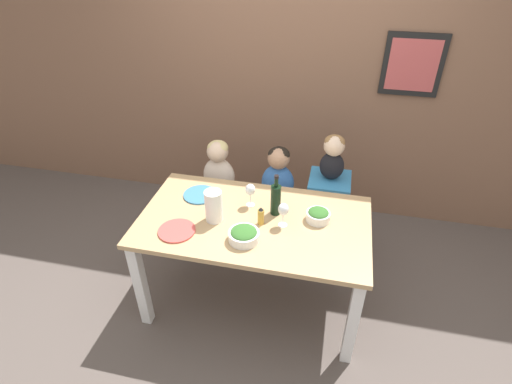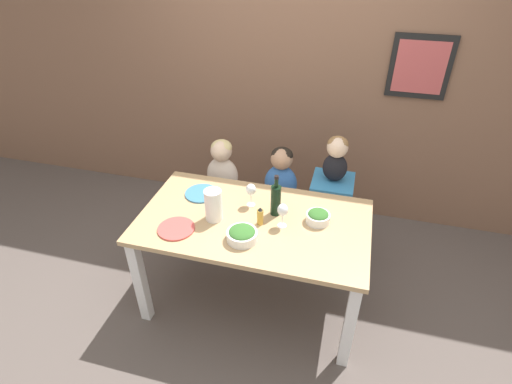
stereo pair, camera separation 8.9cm
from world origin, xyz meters
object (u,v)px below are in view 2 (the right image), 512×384
wine_glass_near (283,211)px  salad_bowl_large (242,234)px  paper_towel_roll (213,205)px  dinner_plate_front_left (176,229)px  dinner_plate_back_left (202,193)px  person_child_left (222,166)px  salad_bowl_small (318,217)px  chair_far_left (224,198)px  person_baby_right (336,156)px  person_child_center (281,174)px  chair_right_highchair (331,198)px  chair_far_center (280,207)px  wine_bottle (276,199)px  wine_glass_far (251,190)px

wine_glass_near → salad_bowl_large: 0.30m
paper_towel_roll → dinner_plate_front_left: (-0.20, -0.17, -0.11)m
paper_towel_roll → dinner_plate_back_left: paper_towel_roll is taller
person_child_left → dinner_plate_front_left: (0.00, -0.91, 0.05)m
salad_bowl_small → dinner_plate_back_left: bearing=173.1°
chair_far_left → person_child_left: bearing=90.0°
person_baby_right → wine_glass_near: size_ratio=2.14×
salad_bowl_large → dinner_plate_front_left: (-0.44, -0.01, -0.04)m
person_child_center → salad_bowl_large: size_ratio=2.49×
chair_far_left → wine_glass_near: 1.09m
paper_towel_roll → chair_far_left: bearing=105.3°
chair_right_highchair → person_child_left: size_ratio=1.52×
person_child_center → dinner_plate_back_left: size_ratio=2.01×
dinner_plate_back_left → dinner_plate_front_left: bearing=-91.5°
chair_far_left → dinner_plate_back_left: size_ratio=1.96×
person_child_left → person_child_center: 0.51m
salad_bowl_large → dinner_plate_back_left: 0.60m
chair_right_highchair → chair_far_left: bearing=180.0°
person_child_center → dinner_plate_front_left: person_child_center is taller
chair_far_center → dinner_plate_front_left: 1.11m
paper_towel_roll → salad_bowl_small: paper_towel_roll is taller
person_child_left → wine_bottle: (0.59, -0.58, 0.16)m
wine_bottle → dinner_plate_front_left: (-0.59, -0.33, -0.11)m
chair_far_left → chair_right_highchair: (0.93, 0.00, 0.17)m
wine_bottle → chair_right_highchair: bearing=59.7°
wine_glass_far → chair_right_highchair: bearing=45.1°
chair_far_center → wine_bottle: wine_bottle is taller
person_child_left → paper_towel_roll: bearing=-74.7°
wine_glass_near → salad_bowl_small: 0.26m
person_child_left → person_baby_right: 0.96m
wine_glass_near → wine_bottle: bearing=121.0°
person_child_left → person_child_center: size_ratio=1.00×
chair_right_highchair → person_child_left: 0.94m
wine_bottle → wine_glass_near: wine_bottle is taller
dinner_plate_back_left → person_child_left: bearing=91.5°
chair_right_highchair → person_baby_right: 0.39m
wine_bottle → dinner_plate_back_left: 0.59m
chair_far_center → wine_bottle: (0.08, -0.58, 0.50)m
person_child_left → salad_bowl_large: person_child_left is taller
wine_bottle → dinner_plate_front_left: 0.68m
dinner_plate_front_left → wine_glass_far: bearing=44.0°
person_baby_right → wine_bottle: (-0.34, -0.58, -0.06)m
wine_glass_near → chair_right_highchair: bearing=69.1°
wine_glass_far → salad_bowl_large: size_ratio=0.89×
chair_right_highchair → dinner_plate_front_left: dinner_plate_front_left is taller
wine_glass_far → dinner_plate_front_left: wine_glass_far is taller
salad_bowl_large → dinner_plate_back_left: size_ratio=0.81×
chair_right_highchair → wine_glass_far: bearing=-134.9°
chair_right_highchair → person_child_center: (-0.42, 0.00, 0.16)m
person_child_left → wine_glass_near: (0.66, -0.70, 0.17)m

